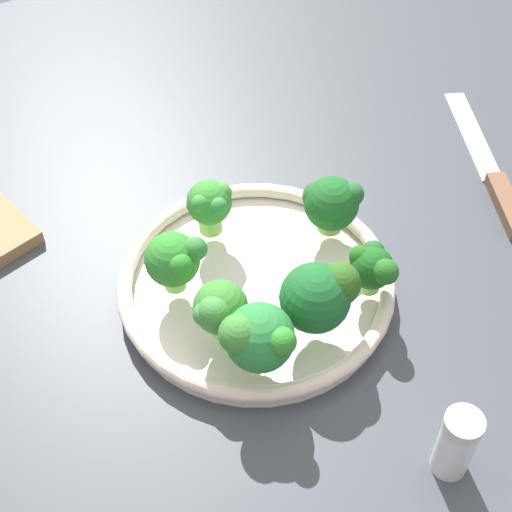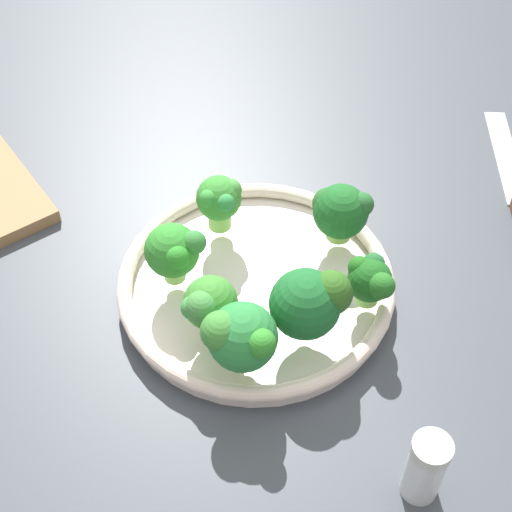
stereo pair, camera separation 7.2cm
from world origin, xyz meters
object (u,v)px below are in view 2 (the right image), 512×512
at_px(broccoli_floret_3, 240,337).
at_px(broccoli_floret_5, 174,252).
at_px(broccoli_floret_6, 370,279).
at_px(bowl, 256,285).
at_px(pepper_shaker, 425,468).
at_px(broccoli_floret_0, 208,305).
at_px(broccoli_floret_1, 220,200).
at_px(broccoli_floret_2, 340,211).
at_px(broccoli_floret_4, 312,301).

distance_m(broccoli_floret_3, broccoli_floret_5, 0.12).
height_order(broccoli_floret_5, broccoli_floret_6, broccoli_floret_5).
height_order(bowl, broccoli_floret_3, broccoli_floret_3).
height_order(bowl, pepper_shaker, pepper_shaker).
xyz_separation_m(broccoli_floret_0, broccoli_floret_5, (-0.07, -0.01, 0.00)).
xyz_separation_m(bowl, broccoli_floret_3, (0.10, -0.05, 0.06)).
bearing_deg(broccoli_floret_1, pepper_shaker, 11.60).
relative_size(broccoli_floret_2, broccoli_floret_6, 1.20).
bearing_deg(bowl, broccoli_floret_5, -107.91).
xyz_separation_m(broccoli_floret_3, broccoli_floret_5, (-0.12, -0.03, -0.00)).
relative_size(broccoli_floret_6, pepper_shaker, 0.70).
height_order(broccoli_floret_0, broccoli_floret_3, broccoli_floret_3).
bearing_deg(broccoli_floret_0, broccoli_floret_6, 82.66).
bearing_deg(broccoli_floret_4, broccoli_floret_3, -79.57).
xyz_separation_m(broccoli_floret_6, pepper_shaker, (0.18, -0.04, -0.02)).
bearing_deg(bowl, broccoli_floret_6, 53.79).
xyz_separation_m(bowl, broccoli_floret_5, (-0.02, -0.08, 0.05)).
height_order(broccoli_floret_4, broccoli_floret_5, broccoli_floret_4).
xyz_separation_m(bowl, broccoli_floret_2, (-0.02, 0.10, 0.05)).
height_order(broccoli_floret_1, broccoli_floret_4, broccoli_floret_4).
bearing_deg(broccoli_floret_2, broccoli_floret_1, -116.03).
relative_size(broccoli_floret_2, broccoli_floret_5, 0.97).
distance_m(broccoli_floret_1, pepper_shaker, 0.34).
bearing_deg(pepper_shaker, broccoli_floret_0, -149.27).
height_order(broccoli_floret_0, broccoli_floret_1, broccoli_floret_1).
height_order(broccoli_floret_1, broccoli_floret_2, same).
relative_size(broccoli_floret_3, broccoli_floret_4, 0.93).
bearing_deg(broccoli_floret_5, pepper_shaker, 25.70).
relative_size(broccoli_floret_3, broccoli_floret_6, 1.36).
relative_size(broccoli_floret_4, broccoli_floret_5, 1.17).
bearing_deg(broccoli_floret_3, broccoli_floret_5, -167.88).
height_order(broccoli_floret_1, broccoli_floret_6, broccoli_floret_1).
bearing_deg(broccoli_floret_1, bowl, 8.16).
relative_size(bowl, broccoli_floret_1, 4.41).
height_order(bowl, broccoli_floret_5, broccoli_floret_5).
distance_m(broccoli_floret_6, pepper_shaker, 0.19).
relative_size(bowl, broccoli_floret_6, 5.25).
relative_size(bowl, broccoli_floret_2, 4.36).
distance_m(bowl, broccoli_floret_3, 0.12).
xyz_separation_m(broccoli_floret_2, broccoli_floret_6, (0.09, -0.01, -0.00)).
bearing_deg(broccoli_floret_1, broccoli_floret_2, 63.97).
bearing_deg(broccoli_floret_5, broccoli_floret_3, 12.12).
xyz_separation_m(broccoli_floret_1, broccoli_floret_3, (0.17, -0.04, 0.00)).
xyz_separation_m(broccoli_floret_3, broccoli_floret_6, (-0.03, 0.14, -0.01)).
xyz_separation_m(bowl, broccoli_floret_0, (0.05, -0.06, 0.05)).
relative_size(bowl, broccoli_floret_3, 3.86).
bearing_deg(broccoli_floret_3, broccoli_floret_0, -163.64).
relative_size(broccoli_floret_3, pepper_shaker, 0.95).
height_order(broccoli_floret_0, pepper_shaker, broccoli_floret_0).
relative_size(broccoli_floret_1, pepper_shaker, 0.83).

